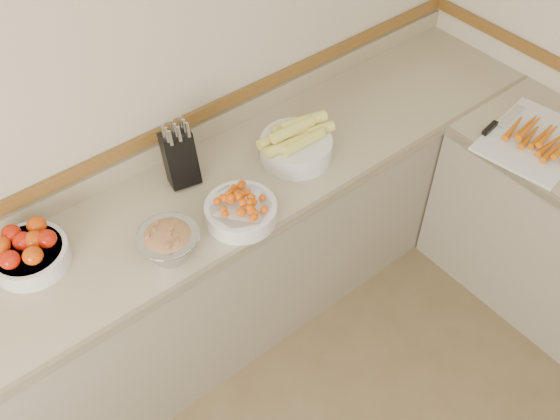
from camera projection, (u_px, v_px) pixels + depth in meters
back_wall at (105, 103)px, 2.41m from camera, size 4.00×0.00×4.00m
counter_back at (176, 286)px, 2.86m from camera, size 4.00×0.65×1.08m
knife_block at (180, 157)px, 2.61m from camera, size 0.16×0.18×0.31m
tomato_bowl at (28, 251)px, 2.34m from camera, size 0.29×0.29×0.14m
cherry_tomato_bowl at (241, 209)px, 2.50m from camera, size 0.30×0.30×0.17m
corn_bowl at (296, 144)px, 2.75m from camera, size 0.36×0.32×0.19m
rhubarb_bowl at (169, 242)px, 2.36m from camera, size 0.24×0.24×0.14m
cutting_board at (537, 140)px, 2.85m from camera, size 0.57×0.47×0.07m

